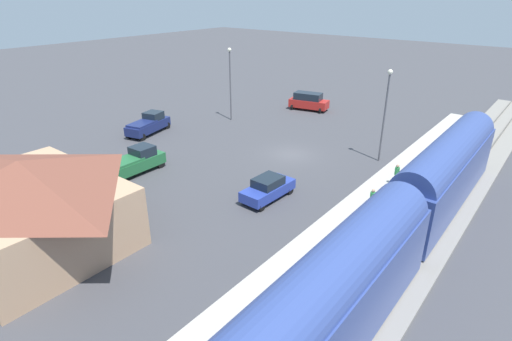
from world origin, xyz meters
The scene contains 13 objects.
ground_plane centered at (0.00, 0.00, 0.00)m, with size 200.00×200.00×0.00m, color #424247.
railway_track centered at (-14.00, 0.00, 0.09)m, with size 4.80×70.00×0.30m.
platform centered at (-10.00, 0.00, 0.15)m, with size 3.20×46.00×0.30m.
passenger_train centered at (-14.00, 18.42, 2.86)m, with size 2.93×49.76×4.98m.
station_building centered at (4.00, 22.00, 2.86)m, with size 11.81×9.46×5.53m.
pedestrian_on_platform centered at (-10.69, 6.06, 1.28)m, with size 0.36×0.36×1.71m.
pedestrian_waiting_far centered at (-10.44, 0.89, 1.28)m, with size 0.36×0.36×1.71m.
pickup_green centered at (7.99, 11.72, 1.03)m, with size 2.08×5.44×2.14m.
pickup_navy centered at (15.50, 4.31, 1.03)m, with size 3.19×5.71×2.14m.
suv_red centered at (6.88, -14.41, 1.15)m, with size 5.19×3.12×2.22m.
sedan_blue centered at (-3.65, 8.52, 0.88)m, with size 2.01×4.57×1.74m.
light_pole_near_platform centered at (-7.20, -3.67, 5.14)m, with size 0.44×0.44×8.24m.
light_pole_lot_center centered at (11.82, -4.92, 5.20)m, with size 0.44×0.44×8.35m.
Camera 1 is at (-19.65, 30.32, 14.36)m, focal length 28.66 mm.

